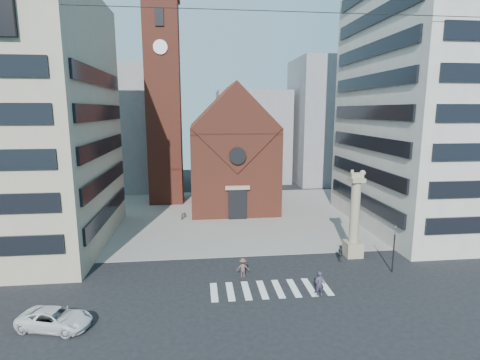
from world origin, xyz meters
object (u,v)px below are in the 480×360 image
pedestrian_0 (320,284)px  pedestrian_1 (320,283)px  scooter_0 (184,215)px  pedestrian_2 (341,254)px  lion_column (354,222)px  white_car (55,319)px  traffic_light (394,248)px

pedestrian_0 → pedestrian_1: 0.29m
pedestrian_1 → scooter_0: pedestrian_1 is taller
pedestrian_2 → scooter_0: pedestrian_2 is taller
pedestrian_0 → scooter_0: size_ratio=1.07×
lion_column → pedestrian_2: (-1.74, -1.22, -2.65)m
pedestrian_1 → pedestrian_0: bearing=-88.7°
white_car → scooter_0: (7.57, 24.75, -0.14)m
white_car → pedestrian_2: (22.94, 8.57, 0.14)m
lion_column → pedestrian_1: (-5.75, -7.16, -2.58)m
pedestrian_1 → scooter_0: (-11.36, 22.13, -0.35)m
pedestrian_0 → pedestrian_2: 7.44m
white_car → pedestrian_0: pedestrian_0 is taller
traffic_light → white_car: size_ratio=0.90×
traffic_light → scooter_0: bearing=135.2°
white_car → scooter_0: size_ratio=2.63×
traffic_light → scooter_0: size_ratio=2.37×
lion_column → white_car: lion_column is taller
traffic_light → pedestrian_0: size_ratio=2.22×
pedestrian_2 → scooter_0: 22.32m
traffic_light → pedestrian_1: 8.48m
pedestrian_2 → lion_column: bearing=-60.0°
white_car → scooter_0: white_car is taller
pedestrian_0 → traffic_light: bearing=13.8°
scooter_0 → traffic_light: bearing=-28.7°
scooter_0 → white_car: bearing=-91.0°
lion_column → pedestrian_0: (-5.83, -7.43, -2.49)m
pedestrian_1 → pedestrian_2: (4.01, 5.95, -0.07)m
white_car → scooter_0: 25.88m
pedestrian_2 → scooter_0: size_ratio=0.89×
pedestrian_0 → pedestrian_1: bearing=63.5°
lion_column → pedestrian_2: bearing=-145.0°
lion_column → white_car: (-24.68, -9.78, -2.79)m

